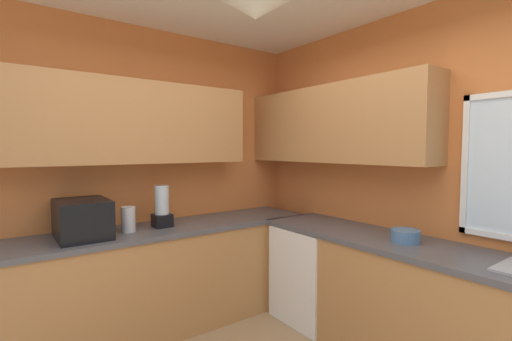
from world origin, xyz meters
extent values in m
cube|color=#D17238|center=(0.00, 1.69, 1.34)|extent=(3.80, 0.06, 2.68)
cube|color=#D17238|center=(-1.87, 0.00, 1.34)|extent=(0.06, 3.45, 2.68)
cube|color=white|center=(0.27, 1.65, 1.46)|extent=(0.04, 0.04, 0.97)
cube|color=#AD7542|center=(-1.68, -0.20, 1.80)|extent=(0.32, 2.33, 0.70)
cube|color=#AD7542|center=(-0.85, 1.50, 1.80)|extent=(1.98, 0.32, 0.70)
cone|color=silver|center=(0.00, 0.00, 2.26)|extent=(0.44, 0.44, 0.14)
cube|color=#AD7542|center=(-1.53, 0.00, 0.43)|extent=(0.62, 3.03, 0.86)
cube|color=#4C4C51|center=(-1.53, 0.00, 0.88)|extent=(0.65, 3.06, 0.04)
cube|color=#AD7542|center=(0.21, 1.35, 0.43)|extent=(2.86, 0.62, 0.86)
cube|color=#4C4C51|center=(0.21, 1.35, 0.88)|extent=(2.89, 0.65, 0.04)
cube|color=white|center=(-0.87, 1.32, 0.43)|extent=(0.60, 0.60, 0.86)
cube|color=black|center=(-1.53, -0.51, 1.05)|extent=(0.48, 0.36, 0.29)
cylinder|color=#B7B7BC|center=(-1.51, -0.17, 1.00)|extent=(0.11, 0.11, 0.21)
cylinder|color=#4C7099|center=(0.00, 1.35, 0.95)|extent=(0.20, 0.20, 0.09)
cube|color=black|center=(-1.53, 0.12, 0.96)|extent=(0.15, 0.15, 0.11)
cylinder|color=#B2BCC6|center=(-1.53, 0.12, 1.14)|extent=(0.12, 0.12, 0.25)
camera|label=1|loc=(1.38, -1.02, 1.58)|focal=24.68mm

